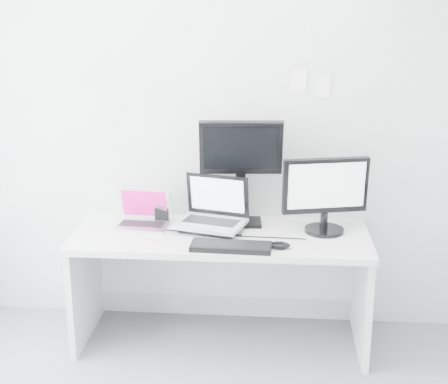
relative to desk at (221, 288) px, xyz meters
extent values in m
plane|color=silver|center=(0.00, 0.35, 0.99)|extent=(3.60, 0.00, 3.60)
cube|color=silver|center=(0.00, 0.00, 0.00)|extent=(1.80, 0.70, 0.73)
cube|color=silver|center=(-0.50, 0.06, 0.49)|extent=(0.35, 0.27, 0.25)
cube|color=black|center=(-0.39, 0.19, 0.45)|extent=(0.09, 0.09, 0.18)
cube|color=#AEB0B6|center=(-0.07, 0.05, 0.53)|extent=(0.48, 0.41, 0.34)
cube|color=black|center=(0.11, 0.19, 0.71)|extent=(0.52, 0.22, 0.69)
cube|color=black|center=(0.63, 0.08, 0.61)|extent=(0.57, 0.36, 0.48)
cube|color=black|center=(0.08, -0.25, 0.38)|extent=(0.47, 0.18, 0.03)
ellipsoid|color=black|center=(0.36, -0.22, 0.38)|extent=(0.13, 0.09, 0.04)
cube|color=white|center=(0.45, 0.34, 1.26)|extent=(0.10, 0.00, 0.14)
cube|color=white|center=(0.60, 0.34, 1.22)|extent=(0.09, 0.00, 0.13)
camera|label=1|loc=(0.32, -3.68, 1.72)|focal=51.74mm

